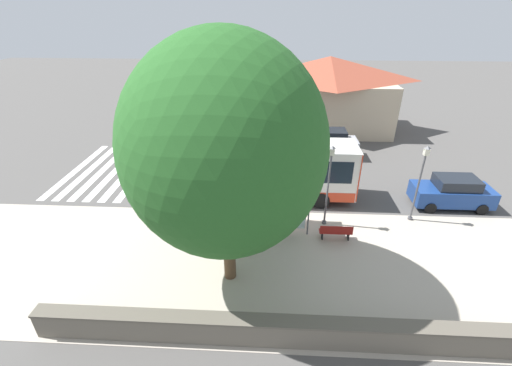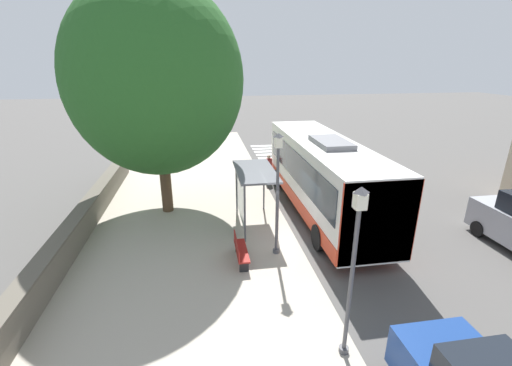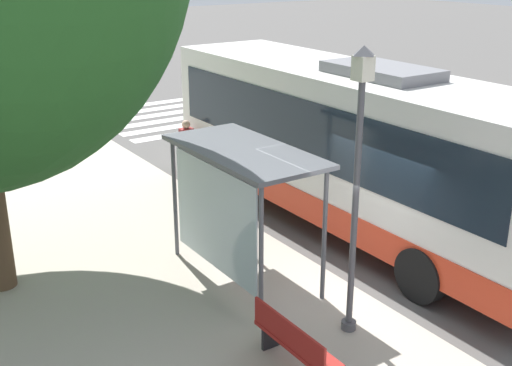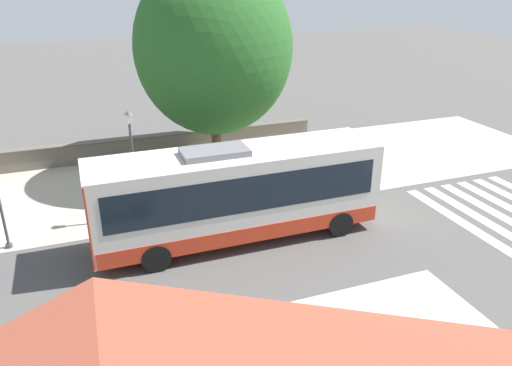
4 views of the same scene
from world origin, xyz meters
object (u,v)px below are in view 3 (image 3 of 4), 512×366
(street_lamp_far, at_px, (357,173))
(bus, at_px, (351,143))
(pedestrian, at_px, (187,146))
(bus_shelter, at_px, (237,174))
(bench, at_px, (294,343))

(street_lamp_far, bearing_deg, bus, 49.03)
(bus, height_order, street_lamp_far, street_lamp_far)
(pedestrian, height_order, street_lamp_far, street_lamp_far)
(bus_shelter, height_order, pedestrian, bus_shelter)
(bus, xyz_separation_m, pedestrian, (-1.60, 4.55, -0.92))
(bus, xyz_separation_m, bus_shelter, (-3.40, -0.79, 0.17))
(bus_shelter, distance_m, street_lamp_far, 2.63)
(bus_shelter, relative_size, pedestrian, 1.98)
(bus, distance_m, bench, 5.79)
(pedestrian, distance_m, bench, 8.65)
(pedestrian, bearing_deg, bus_shelter, -108.59)
(bus_shelter, height_order, bench, bus_shelter)
(bus, xyz_separation_m, bench, (-4.25, -3.67, -1.42))
(pedestrian, xyz_separation_m, bench, (-2.65, -8.22, -0.50))
(bus_shelter, distance_m, bench, 3.40)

